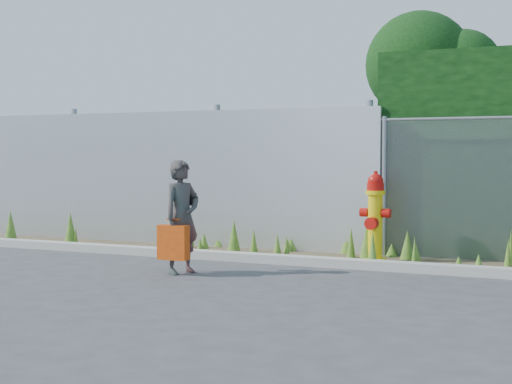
{
  "coord_description": "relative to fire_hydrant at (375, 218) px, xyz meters",
  "views": [
    {
      "loc": [
        3.33,
        -7.27,
        1.49
      ],
      "look_at": [
        -0.3,
        1.4,
        1.0
      ],
      "focal_mm": 50.0,
      "sensor_mm": 36.0,
      "label": 1
    }
  ],
  "objects": [
    {
      "name": "ground",
      "position": [
        -1.07,
        -2.38,
        -0.62
      ],
      "size": [
        80.0,
        80.0,
        0.0
      ],
      "primitive_type": "plane",
      "color": "#3D3D40",
      "rests_on": "ground"
    },
    {
      "name": "curb",
      "position": [
        -1.07,
        -0.58,
        -0.56
      ],
      "size": [
        16.0,
        0.22,
        0.12
      ],
      "primitive_type": "cube",
      "color": "#A7A096",
      "rests_on": "ground"
    },
    {
      "name": "weed_strip",
      "position": [
        -1.11,
        0.07,
        -0.47
      ],
      "size": [
        16.0,
        1.34,
        0.54
      ],
      "color": "#4C3F2B",
      "rests_on": "ground"
    },
    {
      "name": "corrugated_fence",
      "position": [
        -4.31,
        0.63,
        0.49
      ],
      "size": [
        8.5,
        0.21,
        2.3
      ],
      "color": "silver",
      "rests_on": "ground"
    },
    {
      "name": "fire_hydrant",
      "position": [
        0.0,
        0.0,
        0.0
      ],
      "size": [
        0.43,
        0.38,
        1.27
      ],
      "rotation": [
        0.0,
        0.0,
        -0.08
      ],
      "color": "yellow",
      "rests_on": "ground"
    },
    {
      "name": "woman",
      "position": [
        -2.03,
        -1.8,
        0.1
      ],
      "size": [
        0.51,
        0.61,
        1.43
      ],
      "primitive_type": "imported",
      "rotation": [
        0.0,
        0.0,
        1.18
      ],
      "color": "#0D554D",
      "rests_on": "ground"
    },
    {
      "name": "red_tote_bag",
      "position": [
        -2.07,
        -1.97,
        -0.21
      ],
      "size": [
        0.39,
        0.14,
        0.51
      ],
      "rotation": [
        0.0,
        0.0,
        0.01
      ],
      "color": "#BC370A"
    },
    {
      "name": "black_shoulder_bag",
      "position": [
        -2.05,
        -1.61,
        0.31
      ],
      "size": [
        0.21,
        0.09,
        0.16
      ],
      "rotation": [
        0.0,
        0.0,
        0.38
      ],
      "color": "black"
    }
  ]
}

